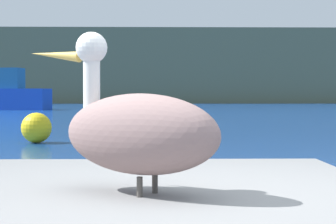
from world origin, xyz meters
TOP-DOWN VIEW (x-y plane):
  - hillside_backdrop at (0.00, 70.80)m, footprint 140.00×17.06m
  - pelican at (-0.41, 0.15)m, footprint 1.14×0.87m
  - fishing_boat_blue at (-10.68, 38.08)m, footprint 6.23×2.91m
  - mooring_buoy at (-3.08, 10.76)m, footprint 0.71×0.71m

SIDE VIEW (x-z plane):
  - mooring_buoy at x=-3.08m, z-range 0.00..0.71m
  - pelican at x=-0.41m, z-range 0.55..1.39m
  - fishing_boat_blue at x=-10.68m, z-range -1.89..3.87m
  - hillside_backdrop at x=0.00m, z-range 0.00..8.51m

